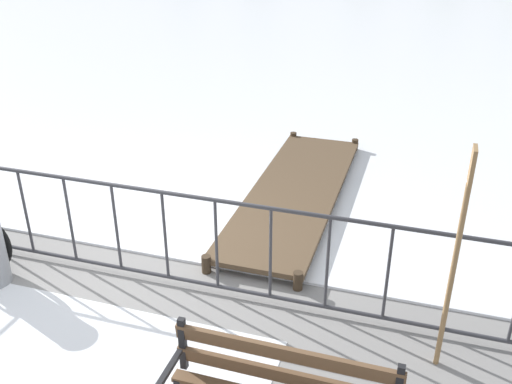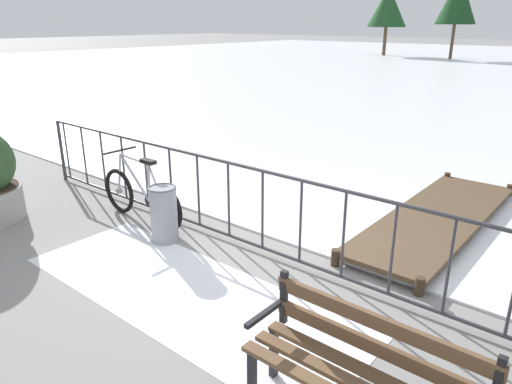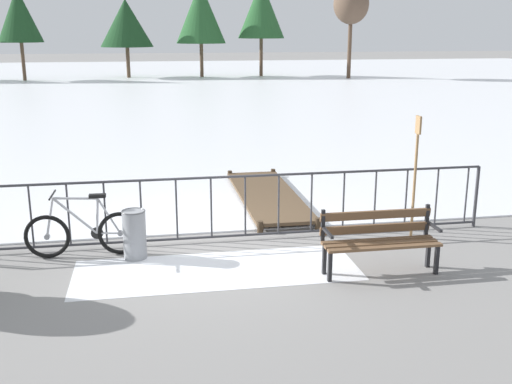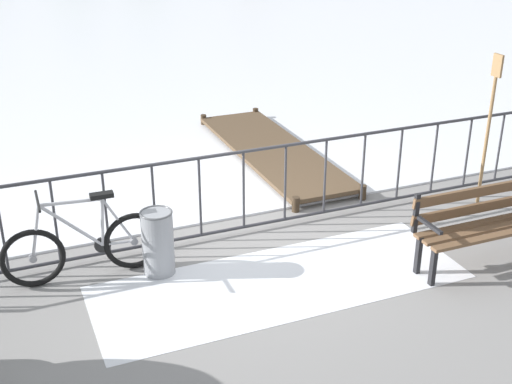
{
  "view_description": "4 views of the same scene",
  "coord_description": "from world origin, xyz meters",
  "px_view_note": "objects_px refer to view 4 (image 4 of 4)",
  "views": [
    {
      "loc": [
        2.84,
        -4.36,
        3.51
      ],
      "look_at": [
        1.36,
        0.37,
        1.0
      ],
      "focal_mm": 40.4,
      "sensor_mm": 36.0,
      "label": 1
    },
    {
      "loc": [
        3.21,
        -4.03,
        2.66
      ],
      "look_at": [
        -0.24,
        0.17,
        0.69
      ],
      "focal_mm": 33.21,
      "sensor_mm": 36.0,
      "label": 2
    },
    {
      "loc": [
        -0.9,
        -9.13,
        3.27
      ],
      "look_at": [
        0.61,
        -0.58,
        0.94
      ],
      "focal_mm": 42.76,
      "sensor_mm": 36.0,
      "label": 3
    },
    {
      "loc": [
        -2.62,
        -6.73,
        3.78
      ],
      "look_at": [
        0.13,
        -0.06,
        0.54
      ],
      "focal_mm": 47.16,
      "sensor_mm": 36.0,
      "label": 4
    }
  ],
  "objects_px": {
    "bicycle_near_railing": "(85,246)",
    "park_bench": "(481,220)",
    "oar_upright": "(489,121)",
    "trash_bin": "(158,242)"
  },
  "relations": [
    {
      "from": "park_bench",
      "to": "oar_upright",
      "type": "bearing_deg",
      "value": 49.96
    },
    {
      "from": "park_bench",
      "to": "trash_bin",
      "type": "height_order",
      "value": "park_bench"
    },
    {
      "from": "park_bench",
      "to": "oar_upright",
      "type": "relative_size",
      "value": 0.81
    },
    {
      "from": "bicycle_near_railing",
      "to": "park_bench",
      "type": "relative_size",
      "value": 1.07
    },
    {
      "from": "bicycle_near_railing",
      "to": "oar_upright",
      "type": "distance_m",
      "value": 5.17
    },
    {
      "from": "bicycle_near_railing",
      "to": "oar_upright",
      "type": "height_order",
      "value": "oar_upright"
    },
    {
      "from": "park_bench",
      "to": "trash_bin",
      "type": "bearing_deg",
      "value": 161.57
    },
    {
      "from": "trash_bin",
      "to": "oar_upright",
      "type": "bearing_deg",
      "value": 1.87
    },
    {
      "from": "bicycle_near_railing",
      "to": "park_bench",
      "type": "bearing_deg",
      "value": -18.0
    },
    {
      "from": "bicycle_near_railing",
      "to": "trash_bin",
      "type": "relative_size",
      "value": 2.34
    }
  ]
}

